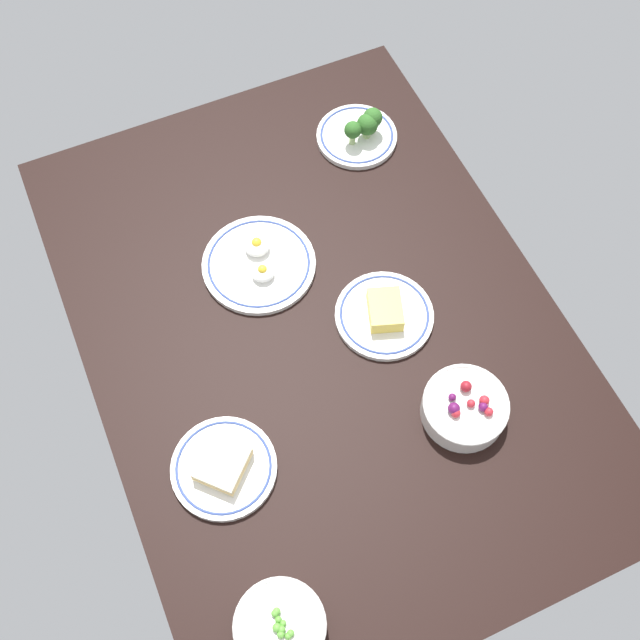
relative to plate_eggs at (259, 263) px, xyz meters
The scene contains 7 objects.
dining_table 18.42cm from the plate_eggs, 161.48° to the right, with size 124.66×88.76×4.00cm, color black.
plate_eggs is the anchor object (origin of this frame).
plate_sandwich 42.34cm from the plate_eggs, 149.77° to the left, with size 18.75×18.75×4.53cm.
plate_cheese 27.38cm from the plate_eggs, 139.26° to the right, with size 19.21×19.21×4.71cm.
bowl_berries 49.64cm from the plate_eggs, 153.41° to the right, with size 15.59×15.59×6.73cm.
bowl_peas 68.65cm from the plate_eggs, 161.08° to the left, with size 14.73×14.73×6.52cm.
plate_broccoli 39.00cm from the plate_eggs, 56.47° to the right, with size 17.80×17.80×7.80cm.
Camera 1 is at (-61.28, 27.20, 135.93)cm, focal length 42.87 mm.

